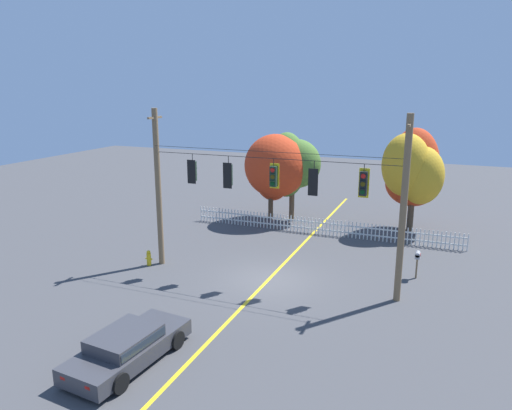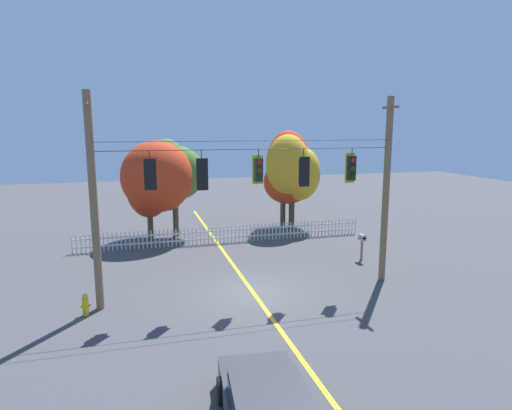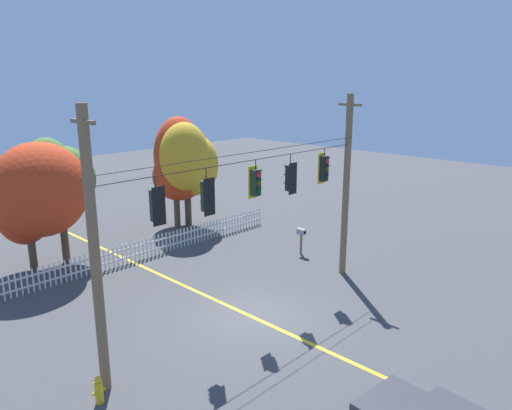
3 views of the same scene
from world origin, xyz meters
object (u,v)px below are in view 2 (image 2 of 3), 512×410
at_px(traffic_signal_eastbound_side, 150,174).
at_px(traffic_signal_northbound_primary, 259,170).
at_px(traffic_signal_southbound_primary, 351,168).
at_px(autumn_maple_far_west, 294,169).
at_px(autumn_oak_far_east, 288,173).
at_px(traffic_signal_northbound_secondary, 202,174).
at_px(traffic_signal_westbound_side, 303,171).
at_px(autumn_maple_mid, 172,174).
at_px(roadside_mailbox, 362,239).
at_px(fire_hydrant, 85,305).
at_px(autumn_maple_near_fence, 155,179).

xyz_separation_m(traffic_signal_eastbound_side, traffic_signal_northbound_primary, (4.07, 0.02, 0.04)).
xyz_separation_m(traffic_signal_southbound_primary, autumn_maple_far_west, (1.25, 10.13, -0.99)).
bearing_deg(autumn_oak_far_east, traffic_signal_northbound_secondary, -123.62).
distance_m(traffic_signal_westbound_side, autumn_oak_far_east, 11.63).
xyz_separation_m(traffic_signal_southbound_primary, autumn_maple_mid, (-6.39, 10.28, -1.13)).
height_order(traffic_signal_westbound_side, roadside_mailbox, traffic_signal_westbound_side).
bearing_deg(traffic_signal_eastbound_side, traffic_signal_westbound_side, -0.00).
xyz_separation_m(traffic_signal_eastbound_side, traffic_signal_westbound_side, (5.91, -0.00, -0.06)).
relative_size(autumn_maple_mid, fire_hydrant, 7.47).
relative_size(traffic_signal_northbound_secondary, autumn_maple_near_fence, 0.26).
relative_size(traffic_signal_southbound_primary, autumn_maple_mid, 0.24).
xyz_separation_m(traffic_signal_northbound_secondary, traffic_signal_southbound_primary, (6.14, 0.02, 0.07)).
height_order(traffic_signal_eastbound_side, traffic_signal_westbound_side, same).
distance_m(traffic_signal_northbound_secondary, roadside_mailbox, 9.62).
xyz_separation_m(traffic_signal_northbound_secondary, fire_hydrant, (-4.30, -0.46, -4.47)).
bearing_deg(traffic_signal_northbound_secondary, traffic_signal_eastbound_side, 179.98).
distance_m(traffic_signal_northbound_primary, fire_hydrant, 7.96).
distance_m(traffic_signal_northbound_secondary, autumn_oak_far_east, 13.36).
bearing_deg(traffic_signal_eastbound_side, traffic_signal_northbound_secondary, -0.02).
relative_size(traffic_signal_eastbound_side, autumn_maple_mid, 0.24).
xyz_separation_m(traffic_signal_eastbound_side, traffic_signal_northbound_secondary, (1.87, -0.00, -0.05)).
xyz_separation_m(traffic_signal_southbound_primary, fire_hydrant, (-10.44, -0.48, -4.54)).
distance_m(traffic_signal_northbound_secondary, fire_hydrant, 6.22).
relative_size(autumn_maple_mid, autumn_oak_far_east, 0.93).
distance_m(traffic_signal_northbound_primary, autumn_maple_mid, 10.63).
bearing_deg(traffic_signal_eastbound_side, autumn_maple_mid, 81.08).
distance_m(traffic_signal_northbound_secondary, traffic_signal_westbound_side, 4.04).
distance_m(autumn_maple_mid, autumn_oak_far_east, 7.66).
bearing_deg(roadside_mailbox, traffic_signal_eastbound_side, -164.53).
distance_m(autumn_maple_mid, fire_hydrant, 11.99).
distance_m(traffic_signal_eastbound_side, fire_hydrant, 5.16).
distance_m(traffic_signal_northbound_secondary, traffic_signal_southbound_primary, 6.14).
bearing_deg(traffic_signal_eastbound_side, traffic_signal_northbound_primary, 0.25).
relative_size(traffic_signal_southbound_primary, fire_hydrant, 1.82).
height_order(traffic_signal_southbound_primary, autumn_maple_mid, autumn_maple_mid).
relative_size(traffic_signal_westbound_side, autumn_oak_far_east, 0.23).
distance_m(autumn_maple_near_fence, autumn_maple_far_west, 8.71).
distance_m(traffic_signal_eastbound_side, traffic_signal_westbound_side, 5.91).
bearing_deg(traffic_signal_northbound_secondary, autumn_maple_mid, 91.40).
bearing_deg(traffic_signal_westbound_side, traffic_signal_northbound_primary, 179.42).
bearing_deg(fire_hydrant, roadside_mailbox, 14.58).
bearing_deg(traffic_signal_westbound_side, autumn_maple_near_fence, 118.20).
bearing_deg(autumn_maple_far_west, traffic_signal_northbound_secondary, -126.08).
distance_m(traffic_signal_northbound_secondary, traffic_signal_northbound_primary, 2.20).
bearing_deg(autumn_oak_far_east, autumn_maple_far_west, -87.99).
xyz_separation_m(traffic_signal_northbound_secondary, autumn_maple_mid, (-0.25, 10.30, -1.06)).
xyz_separation_m(traffic_signal_northbound_secondary, autumn_maple_far_west, (7.40, 10.15, -0.92)).
height_order(traffic_signal_northbound_primary, autumn_maple_far_west, autumn_maple_far_west).
relative_size(traffic_signal_westbound_side, roadside_mailbox, 1.13).
xyz_separation_m(autumn_oak_far_east, fire_hydrant, (-11.66, -11.54, -3.21)).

